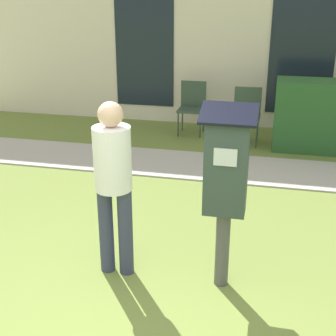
% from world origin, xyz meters
% --- Properties ---
extents(sidewalk, '(12.00, 1.10, 0.02)m').
position_xyz_m(sidewalk, '(0.00, 4.02, 0.01)').
color(sidewalk, '#B7B2A8').
rests_on(sidewalk, ground).
extents(building_facade, '(10.00, 0.26, 3.20)m').
position_xyz_m(building_facade, '(0.00, 6.35, 1.60)').
color(building_facade, beige).
rests_on(building_facade, ground).
extents(parking_meter, '(0.44, 0.31, 1.59)m').
position_xyz_m(parking_meter, '(0.65, 1.24, 1.02)').
color(parking_meter, '#4C4C4C').
rests_on(parking_meter, ground).
extents(person_standing, '(0.32, 0.32, 1.58)m').
position_xyz_m(person_standing, '(-0.29, 1.22, 0.93)').
color(person_standing, '#333851').
rests_on(person_standing, ground).
extents(outdoor_chair_left, '(0.44, 0.44, 0.90)m').
position_xyz_m(outdoor_chair_left, '(-0.38, 5.62, 0.53)').
color(outdoor_chair_left, '#334738').
rests_on(outdoor_chair_left, ground).
extents(outdoor_chair_middle, '(0.44, 0.44, 0.90)m').
position_xyz_m(outdoor_chair_middle, '(0.57, 5.30, 0.53)').
color(outdoor_chair_middle, '#334738').
rests_on(outdoor_chair_middle, ground).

